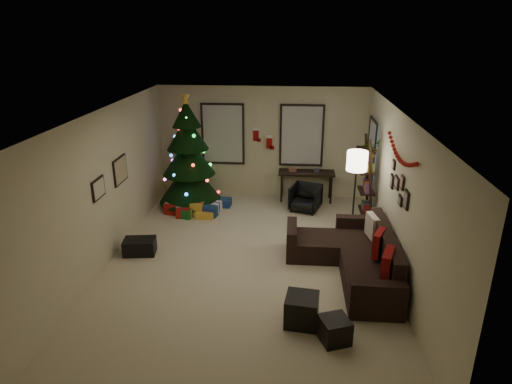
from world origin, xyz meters
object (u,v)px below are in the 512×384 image
sofa (354,257)px  desk_chair (305,198)px  christmas_tree (189,160)px  bookshelf (367,185)px  desk (306,175)px

sofa → desk_chair: sofa is taller
christmas_tree → bookshelf: 4.01m
desk → desk_chair: size_ratio=2.19×
sofa → bookshelf: bearing=76.7°
christmas_tree → sofa: size_ratio=1.06×
sofa → bookshelf: bookshelf is taller
desk → bookshelf: bearing=-50.6°
sofa → desk_chair: size_ratio=4.16×
christmas_tree → bookshelf: bearing=-12.2°
christmas_tree → sofa: 4.48m
desk_chair → christmas_tree: bearing=-162.6°
christmas_tree → sofa: bearing=-37.8°
desk_chair → desk: bearing=105.9°
christmas_tree → sofa: (3.48, -2.70, -0.85)m
sofa → desk_chair: (-0.79, 2.67, 0.04)m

